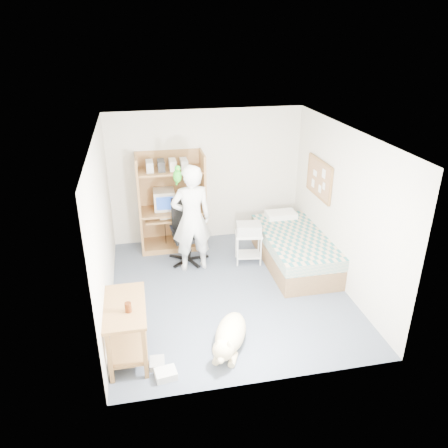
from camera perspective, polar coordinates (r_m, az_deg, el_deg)
name	(u,v)px	position (r m, az deg, el deg)	size (l,w,h in m)	color
floor	(229,290)	(7.01, 0.60, -8.64)	(4.00, 4.00, 0.00)	#4A5465
wall_back	(207,176)	(8.25, -2.29, 6.22)	(3.60, 0.02, 2.50)	beige
wall_right	(343,209)	(6.99, 15.24, 1.93)	(0.02, 4.00, 2.50)	beige
wall_left	(103,229)	(6.32, -15.53, -0.57)	(0.02, 4.00, 2.50)	beige
ceiling	(229,134)	(6.02, 0.71, 11.73)	(3.60, 4.00, 0.02)	white
computer_hutch	(172,206)	(8.08, -6.84, 2.41)	(1.20, 0.63, 1.80)	brown
bed	(294,249)	(7.71, 9.15, -3.22)	(1.02, 2.02, 0.66)	brown
side_desk	(126,323)	(5.64, -12.64, -12.46)	(0.50, 1.00, 0.75)	brown
corkboard	(319,179)	(7.67, 12.32, 5.83)	(0.04, 0.94, 0.66)	brown
office_chair	(187,240)	(7.72, -4.85, -2.03)	(0.63, 0.63, 1.11)	black
person	(192,219)	(7.22, -4.26, 0.68)	(0.67, 0.44, 1.85)	silver
parrot	(177,175)	(6.94, -6.11, 6.40)	(0.14, 0.24, 0.37)	#188513
dog	(230,336)	(5.80, 0.75, -14.36)	(0.67, 1.10, 0.44)	beige
printer_cart	(248,243)	(7.66, 3.21, -2.47)	(0.51, 0.43, 0.55)	silver
printer	(249,229)	(7.54, 3.26, -0.60)	(0.42, 0.32, 0.18)	#A9A9A4
crt_monitor	(164,199)	(8.03, -7.82, 3.20)	(0.38, 0.41, 0.36)	beige
keyboard	(172,216)	(7.99, -6.80, 0.99)	(0.45, 0.16, 0.03)	beige
pencil_cup	(189,206)	(8.02, -4.64, 2.35)	(0.08, 0.08, 0.12)	gold
drink_glass	(128,307)	(5.34, -12.41, -10.59)	(0.08, 0.08, 0.12)	#441D0A
floor_box_a	(166,374)	(5.53, -7.60, -18.87)	(0.25, 0.20, 0.10)	silver
floor_box_b	(157,363)	(5.70, -8.72, -17.53)	(0.18, 0.22, 0.08)	#A7A6A2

